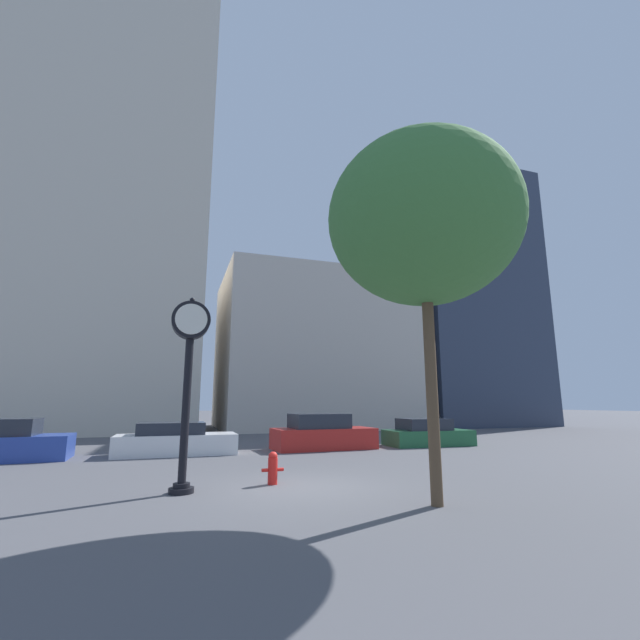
{
  "coord_description": "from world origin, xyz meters",
  "views": [
    {
      "loc": [
        -2.97,
        -10.31,
        2.0
      ],
      "look_at": [
        4.11,
        10.8,
        6.3
      ],
      "focal_mm": 24.0,
      "sensor_mm": 36.0,
      "label": 1
    }
  ],
  "objects_px": {
    "street_clock": "(189,355)",
    "car_blue": "(4,443)",
    "car_green": "(427,434)",
    "fire_hydrant_far": "(273,468)",
    "car_white": "(175,441)",
    "bare_tree": "(423,221)",
    "car_red": "(322,434)"
  },
  "relations": [
    {
      "from": "fire_hydrant_far",
      "to": "bare_tree",
      "type": "height_order",
      "value": "bare_tree"
    },
    {
      "from": "street_clock",
      "to": "car_white",
      "type": "height_order",
      "value": "street_clock"
    },
    {
      "from": "car_white",
      "to": "bare_tree",
      "type": "height_order",
      "value": "bare_tree"
    },
    {
      "from": "street_clock",
      "to": "bare_tree",
      "type": "bearing_deg",
      "value": -31.01
    },
    {
      "from": "car_white",
      "to": "fire_hydrant_far",
      "type": "distance_m",
      "value": 7.56
    },
    {
      "from": "car_green",
      "to": "car_red",
      "type": "bearing_deg",
      "value": -178.95
    },
    {
      "from": "car_white",
      "to": "bare_tree",
      "type": "bearing_deg",
      "value": -64.66
    },
    {
      "from": "street_clock",
      "to": "car_blue",
      "type": "height_order",
      "value": "street_clock"
    },
    {
      "from": "street_clock",
      "to": "car_blue",
      "type": "xyz_separation_m",
      "value": [
        -5.81,
        7.54,
        -2.49
      ]
    },
    {
      "from": "car_red",
      "to": "car_blue",
      "type": "bearing_deg",
      "value": 178.3
    },
    {
      "from": "street_clock",
      "to": "car_white",
      "type": "xyz_separation_m",
      "value": [
        -0.13,
        7.58,
        -2.57
      ]
    },
    {
      "from": "car_green",
      "to": "bare_tree",
      "type": "bearing_deg",
      "value": -119.6
    },
    {
      "from": "street_clock",
      "to": "car_white",
      "type": "bearing_deg",
      "value": 91.01
    },
    {
      "from": "car_green",
      "to": "fire_hydrant_far",
      "type": "bearing_deg",
      "value": -139.34
    },
    {
      "from": "street_clock",
      "to": "fire_hydrant_far",
      "type": "height_order",
      "value": "street_clock"
    },
    {
      "from": "car_white",
      "to": "fire_hydrant_far",
      "type": "xyz_separation_m",
      "value": [
        2.3,
        -7.2,
        -0.12
      ]
    },
    {
      "from": "street_clock",
      "to": "car_green",
      "type": "xyz_separation_m",
      "value": [
        11.18,
        7.61,
        -2.57
      ]
    },
    {
      "from": "car_red",
      "to": "bare_tree",
      "type": "relative_size",
      "value": 0.57
    },
    {
      "from": "car_blue",
      "to": "car_white",
      "type": "height_order",
      "value": "car_blue"
    },
    {
      "from": "car_red",
      "to": "street_clock",
      "type": "bearing_deg",
      "value": -130.25
    },
    {
      "from": "car_green",
      "to": "car_blue",
      "type": "bearing_deg",
      "value": -177.84
    },
    {
      "from": "car_white",
      "to": "bare_tree",
      "type": "distance_m",
      "value": 12.75
    },
    {
      "from": "street_clock",
      "to": "car_red",
      "type": "xyz_separation_m",
      "value": [
        5.97,
        7.69,
        -2.46
      ]
    },
    {
      "from": "car_red",
      "to": "fire_hydrant_far",
      "type": "relative_size",
      "value": 5.71
    },
    {
      "from": "car_green",
      "to": "fire_hydrant_far",
      "type": "relative_size",
      "value": 5.15
    },
    {
      "from": "fire_hydrant_far",
      "to": "street_clock",
      "type": "bearing_deg",
      "value": -170.01
    },
    {
      "from": "car_blue",
      "to": "fire_hydrant_far",
      "type": "distance_m",
      "value": 10.72
    },
    {
      "from": "car_white",
      "to": "street_clock",
      "type": "bearing_deg",
      "value": -88.74
    },
    {
      "from": "car_white",
      "to": "bare_tree",
      "type": "relative_size",
      "value": 0.57
    },
    {
      "from": "street_clock",
      "to": "car_red",
      "type": "bearing_deg",
      "value": 52.15
    },
    {
      "from": "street_clock",
      "to": "fire_hydrant_far",
      "type": "xyz_separation_m",
      "value": [
        2.17,
        0.38,
        -2.7
      ]
    },
    {
      "from": "fire_hydrant_far",
      "to": "car_blue",
      "type": "bearing_deg",
      "value": 138.07
    }
  ]
}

